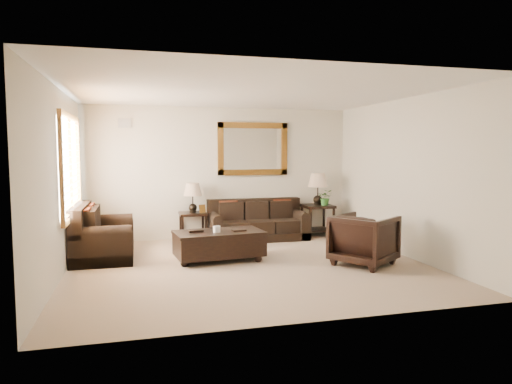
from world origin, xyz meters
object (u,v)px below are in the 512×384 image
object	(u,v)px
loveseat	(100,238)
armchair	(364,237)
sofa	(257,225)
end_table_left	(193,203)
coffee_table	(219,242)
end_table_right	(318,195)

from	to	relation	value
loveseat	armchair	xyz separation A→B (m)	(4.08, -1.57, 0.11)
loveseat	armchair	size ratio (longest dim) A/B	1.82
sofa	end_table_left	bearing A→B (deg)	176.25
coffee_table	armchair	xyz separation A→B (m)	(2.18, -0.86, 0.14)
end_table_left	loveseat	bearing A→B (deg)	-148.94
end_table_left	armchair	size ratio (longest dim) A/B	1.33
sofa	loveseat	xyz separation A→B (m)	(-3.00, -0.93, 0.04)
coffee_table	armchair	size ratio (longest dim) A/B	1.70
sofa	end_table_left	size ratio (longest dim) A/B	1.69
end_table_right	loveseat	bearing A→B (deg)	-167.25
loveseat	end_table_right	world-z (taller)	end_table_right
end_table_left	sofa	bearing A→B (deg)	-3.75
end_table_left	end_table_right	world-z (taller)	end_table_right
sofa	end_table_right	size ratio (longest dim) A/B	1.48
end_table_right	coffee_table	bearing A→B (deg)	-145.18
sofa	loveseat	bearing A→B (deg)	-162.71
loveseat	end_table_left	world-z (taller)	end_table_left
sofa	loveseat	distance (m)	3.14
end_table_left	coffee_table	xyz separation A→B (m)	(0.22, -1.73, -0.46)
sofa	armchair	size ratio (longest dim) A/B	2.24
coffee_table	loveseat	bearing A→B (deg)	153.39
armchair	end_table_right	bearing A→B (deg)	-40.03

